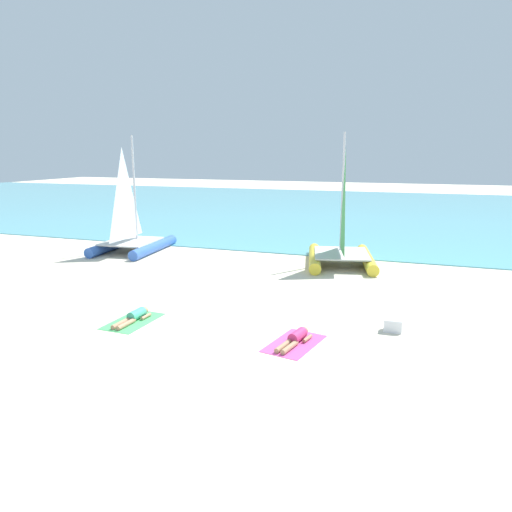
{
  "coord_description": "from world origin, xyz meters",
  "views": [
    {
      "loc": [
        5.79,
        -11.59,
        5.0
      ],
      "look_at": [
        0.0,
        4.97,
        1.2
      ],
      "focal_mm": 33.81,
      "sensor_mm": 36.0,
      "label": 1
    }
  ],
  "objects_px": {
    "cooler_box": "(393,325)",
    "sailboat_yellow": "(341,246)",
    "sunbather_right": "(295,338)",
    "sailboat_blue": "(131,235)",
    "towel_left": "(133,321)",
    "sunbather_left": "(134,317)",
    "towel_right": "(294,344)"
  },
  "relations": [
    {
      "from": "sailboat_blue",
      "to": "cooler_box",
      "type": "bearing_deg",
      "value": -33.17
    },
    {
      "from": "towel_left",
      "to": "sunbather_left",
      "type": "distance_m",
      "value": 0.14
    },
    {
      "from": "sunbather_left",
      "to": "sailboat_blue",
      "type": "bearing_deg",
      "value": 126.45
    },
    {
      "from": "sunbather_right",
      "to": "cooler_box",
      "type": "height_order",
      "value": "cooler_box"
    },
    {
      "from": "sailboat_blue",
      "to": "towel_left",
      "type": "bearing_deg",
      "value": -61.33
    },
    {
      "from": "towel_right",
      "to": "sunbather_right",
      "type": "distance_m",
      "value": 0.14
    },
    {
      "from": "sailboat_blue",
      "to": "sunbather_left",
      "type": "relative_size",
      "value": 3.72
    },
    {
      "from": "sailboat_yellow",
      "to": "towel_left",
      "type": "distance_m",
      "value": 10.63
    },
    {
      "from": "cooler_box",
      "to": "sailboat_yellow",
      "type": "bearing_deg",
      "value": 109.73
    },
    {
      "from": "sailboat_yellow",
      "to": "sunbather_right",
      "type": "height_order",
      "value": "sailboat_yellow"
    },
    {
      "from": "sailboat_yellow",
      "to": "sailboat_blue",
      "type": "xyz_separation_m",
      "value": [
        -10.6,
        -0.54,
        -0.01
      ]
    },
    {
      "from": "sunbather_right",
      "to": "sailboat_blue",
      "type": "bearing_deg",
      "value": 152.21
    },
    {
      "from": "towel_right",
      "to": "cooler_box",
      "type": "distance_m",
      "value": 3.03
    },
    {
      "from": "cooler_box",
      "to": "towel_left",
      "type": "bearing_deg",
      "value": -166.81
    },
    {
      "from": "towel_left",
      "to": "cooler_box",
      "type": "xyz_separation_m",
      "value": [
        7.45,
        1.75,
        0.17
      ]
    },
    {
      "from": "towel_right",
      "to": "sunbather_right",
      "type": "xyz_separation_m",
      "value": [
        0.01,
        0.07,
        0.13
      ]
    },
    {
      "from": "sailboat_yellow",
      "to": "cooler_box",
      "type": "bearing_deg",
      "value": -83.12
    },
    {
      "from": "towel_left",
      "to": "cooler_box",
      "type": "relative_size",
      "value": 3.8
    },
    {
      "from": "cooler_box",
      "to": "towel_right",
      "type": "bearing_deg",
      "value": -143.11
    },
    {
      "from": "sunbather_right",
      "to": "sunbather_left",
      "type": "bearing_deg",
      "value": -169.32
    },
    {
      "from": "sailboat_blue",
      "to": "sailboat_yellow",
      "type": "bearing_deg",
      "value": -1.88
    },
    {
      "from": "towel_left",
      "to": "towel_right",
      "type": "bearing_deg",
      "value": -0.78
    },
    {
      "from": "towel_left",
      "to": "sunbather_left",
      "type": "bearing_deg",
      "value": 87.24
    },
    {
      "from": "towel_right",
      "to": "sunbather_right",
      "type": "bearing_deg",
      "value": 78.53
    },
    {
      "from": "towel_left",
      "to": "sunbather_left",
      "type": "relative_size",
      "value": 1.21
    },
    {
      "from": "towel_left",
      "to": "towel_right",
      "type": "relative_size",
      "value": 1.0
    },
    {
      "from": "sailboat_blue",
      "to": "towel_right",
      "type": "bearing_deg",
      "value": -44.3
    },
    {
      "from": "sunbather_left",
      "to": "sunbather_right",
      "type": "bearing_deg",
      "value": 1.97
    },
    {
      "from": "towel_right",
      "to": "sailboat_blue",
      "type": "bearing_deg",
      "value": 140.5
    },
    {
      "from": "sunbather_right",
      "to": "cooler_box",
      "type": "distance_m",
      "value": 2.97
    },
    {
      "from": "sailboat_blue",
      "to": "towel_right",
      "type": "relative_size",
      "value": 3.06
    },
    {
      "from": "towel_left",
      "to": "sunbather_right",
      "type": "xyz_separation_m",
      "value": [
        5.05,
        -0.0,
        0.13
      ]
    }
  ]
}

